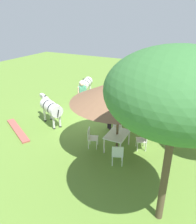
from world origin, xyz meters
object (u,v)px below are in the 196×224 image
patio_chair_east_end (91,137)px  guest_beside_umbrella (110,110)px  patio_dining_table (117,136)px  shade_umbrella (119,91)px  standing_watcher (82,93)px  zebra_by_umbrella (86,84)px  zebra_nearest_camera (51,107)px  patio_chair_near_hut (117,154)px  striped_lounge_chair (105,103)px  acacia_tree_behind_hut (178,92)px  patio_chair_near_lawn (143,139)px  patio_chair_west_end (117,126)px

patio_chair_east_end → guest_beside_umbrella: guest_beside_umbrella is taller
patio_dining_table → guest_beside_umbrella: guest_beside_umbrella is taller
shade_umbrella → standing_watcher: bearing=-130.0°
zebra_by_umbrella → shade_umbrella: bearing=117.7°
zebra_nearest_camera → zebra_by_umbrella: 4.44m
patio_chair_near_hut → shade_umbrella: bearing=90.0°
zebra_nearest_camera → striped_lounge_chair: bearing=1.7°
patio_dining_table → guest_beside_umbrella: bearing=-144.8°
striped_lounge_chair → acacia_tree_behind_hut: (6.69, 5.02, 3.63)m
acacia_tree_behind_hut → patio_chair_near_hut: bearing=-129.4°
patio_chair_near_lawn → zebra_by_umbrella: (-4.51, -5.56, 0.44)m
patio_chair_east_end → striped_lounge_chair: bearing=178.2°
guest_beside_umbrella → patio_chair_near_lawn: bearing=-171.9°
patio_chair_near_hut → patio_chair_near_lawn: bearing=46.5°
patio_chair_west_end → standing_watcher: standing_watcher is taller
patio_dining_table → patio_chair_near_lawn: (-0.51, 1.02, -0.13)m
striped_lounge_chair → acacia_tree_behind_hut: 9.12m
guest_beside_umbrella → zebra_nearest_camera: size_ratio=0.87×
shade_umbrella → patio_chair_near_lawn: bearing=116.6°
striped_lounge_chair → patio_chair_near_hut: bearing=83.1°
zebra_by_umbrella → zebra_nearest_camera: bearing=81.7°
acacia_tree_behind_hut → standing_watcher: bearing=-133.3°
patio_chair_near_hut → standing_watcher: (-4.06, -4.04, 0.54)m
patio_dining_table → guest_beside_umbrella: size_ratio=0.72×
standing_watcher → zebra_by_umbrella: size_ratio=0.86×
guest_beside_umbrella → standing_watcher: bearing=3.2°
patio_chair_near_lawn → guest_beside_umbrella: guest_beside_umbrella is taller
zebra_by_umbrella → patio_dining_table: bearing=117.7°
patio_dining_table → patio_chair_west_end: (-1.06, -0.43, -0.13)m
zebra_nearest_camera → zebra_by_umbrella: size_ratio=0.96×
standing_watcher → acacia_tree_behind_hut: (5.73, 6.08, 2.82)m
patio_chair_near_hut → guest_beside_umbrella: (-2.57, -1.53, 0.51)m
patio_chair_near_lawn → patio_chair_west_end: size_ratio=1.00×
patio_chair_near_lawn → guest_beside_umbrella: size_ratio=0.53×
patio_chair_west_end → standing_watcher: (-1.95, -3.15, 0.54)m
patio_chair_east_end → patio_chair_west_end: 1.59m
patio_chair_near_hut → acacia_tree_behind_hut: acacia_tree_behind_hut is taller
patio_dining_table → shade_umbrella: bearing=0.0°
shade_umbrella → patio_chair_near_lawn: (-0.51, 1.02, -2.15)m
patio_dining_table → acacia_tree_behind_hut: bearing=42.5°
shade_umbrella → zebra_nearest_camera: size_ratio=2.01×
guest_beside_umbrella → zebra_nearest_camera: 3.13m
patio_chair_near_lawn → zebra_nearest_camera: 5.11m
patio_chair_near_hut → patio_dining_table: bearing=90.0°
patio_chair_east_end → striped_lounge_chair: size_ratio=0.94×
patio_chair_near_lawn → patio_chair_west_end: 1.55m
patio_chair_near_hut → guest_beside_umbrella: size_ratio=0.53×
striped_lounge_chair → patio_chair_west_end: bearing=88.1°
zebra_by_umbrella → guest_beside_umbrella: bearing=120.3°
patio_chair_near_lawn → guest_beside_umbrella: 2.38m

